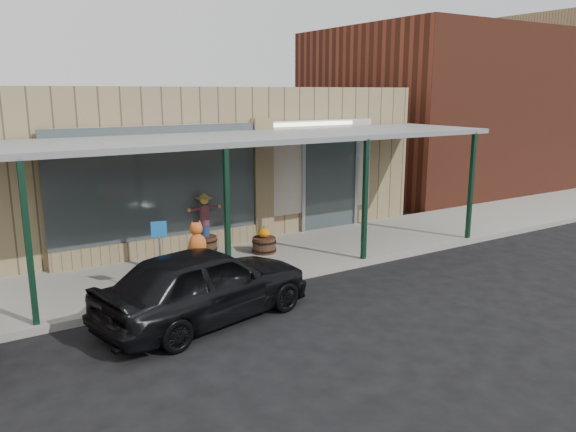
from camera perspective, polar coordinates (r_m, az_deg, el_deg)
ground at (r=11.07m, az=7.58°, el=-9.23°), size 120.00×120.00×0.00m
sidewalk at (r=13.83m, az=-2.00°, el=-4.32°), size 40.00×3.20×0.15m
storefront at (r=17.45m, az=-9.69°, el=5.81°), size 12.00×6.25×4.20m
awning at (r=13.25m, az=-2.02°, el=7.88°), size 12.00×3.00×3.04m
block_buildings_near at (r=19.12m, az=-5.45°, el=11.53°), size 61.00×8.00×8.00m
barrel_scarecrow at (r=14.18m, az=-8.42°, el=-1.60°), size 0.90×0.67×1.49m
barrel_pumpkin at (r=13.99m, az=-2.44°, el=-2.76°), size 0.72×0.72×0.69m
handicap_sign at (r=11.23m, az=-12.90°, el=-3.17°), size 0.31×0.07×1.49m
parked_sedan at (r=10.29m, az=-8.43°, el=-6.81°), size 4.35×2.49×1.65m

